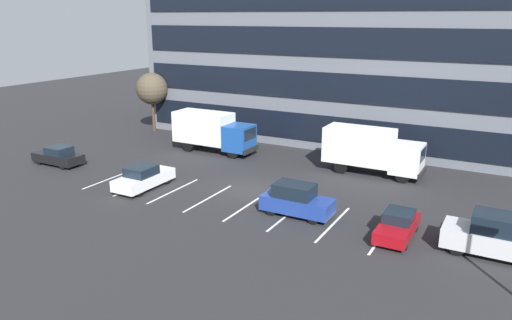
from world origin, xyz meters
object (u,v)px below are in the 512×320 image
sedan_maroon (398,225)px  bare_tree (152,89)px  box_truck_blue (213,130)px  box_truck_white (371,149)px  suv_silver (496,236)px  sedan_white (143,178)px  suv_navy (296,200)px  sedan_black (58,156)px

sedan_maroon → bare_tree: (-27.51, 13.18, 3.60)m
box_truck_blue → sedan_maroon: 20.28m
box_truck_white → bare_tree: size_ratio=1.23×
suv_silver → bare_tree: bare_tree is taller
sedan_maroon → bare_tree: bare_tree is taller
sedan_white → bare_tree: (-10.70, 13.76, 3.51)m
box_truck_white → suv_navy: 9.95m
bare_tree → box_truck_blue: bearing=-21.2°
sedan_maroon → bare_tree: size_ratio=0.67×
sedan_maroon → suv_silver: suv_silver is taller
box_truck_blue → sedan_maroon: (17.90, -9.46, -1.22)m
suv_navy → sedan_black: suv_navy is taller
box_truck_white → sedan_white: box_truck_white is taller
bare_tree → suv_silver: bearing=-22.1°
suv_navy → suv_silver: (10.49, 0.01, 0.11)m
sedan_black → suv_silver: suv_silver is taller
box_truck_blue → suv_silver: 24.36m
suv_navy → sedan_white: bearing=-176.2°
suv_navy → bare_tree: 25.47m
box_truck_blue → sedan_black: (-8.41, -9.04, -1.18)m
sedan_maroon → sedan_black: bearing=179.1°
box_truck_white → sedan_maroon: bearing=-66.3°
box_truck_white → sedan_black: bearing=-156.5°
box_truck_blue → suv_silver: bearing=-22.4°
box_truck_white → box_truck_blue: 13.54m
box_truck_white → sedan_black: box_truck_white is taller
suv_navy → sedan_white: (-10.92, -0.73, -0.16)m
box_truck_blue → sedan_white: 10.16m
suv_silver → box_truck_white: bearing=132.5°
box_truck_blue → suv_navy: box_truck_blue is taller
box_truck_white → bare_tree: bare_tree is taller
bare_tree → suv_navy: bearing=-31.1°
sedan_maroon → suv_silver: size_ratio=0.83×
bare_tree → sedan_black: bearing=-84.7°
sedan_white → box_truck_blue: bearing=96.2°
box_truck_blue → suv_navy: 15.23m
sedan_black → box_truck_blue: bearing=47.1°
suv_silver → box_truck_blue: bearing=157.6°
suv_navy → sedan_maroon: 5.89m
suv_navy → suv_silver: size_ratio=0.89×
box_truck_blue → suv_silver: size_ratio=1.54×
sedan_white → bare_tree: 17.78m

